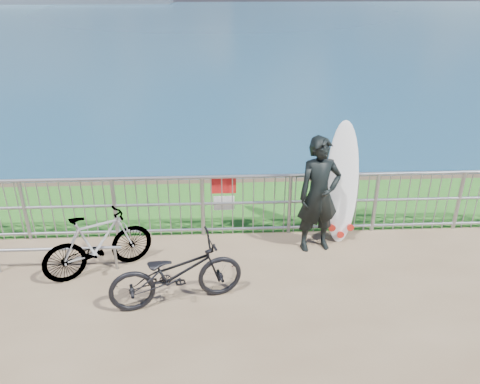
{
  "coord_description": "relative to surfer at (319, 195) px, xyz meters",
  "views": [
    {
      "loc": [
        -0.22,
        -5.58,
        4.17
      ],
      "look_at": [
        0.12,
        1.2,
        1.0
      ],
      "focal_mm": 35.0,
      "sensor_mm": 36.0,
      "label": 1
    }
  ],
  "objects": [
    {
      "name": "grass_strip",
      "position": [
        -1.38,
        1.61,
        -0.96
      ],
      "size": [
        120.0,
        120.0,
        0.0
      ],
      "primitive_type": "plane",
      "color": "#1F5E19",
      "rests_on": "ground"
    },
    {
      "name": "seascape",
      "position": [
        -45.13,
        146.4,
        -5.0
      ],
      "size": [
        260.0,
        260.0,
        5.0
      ],
      "color": "brown",
      "rests_on": "ground"
    },
    {
      "name": "railing",
      "position": [
        -1.36,
        0.51,
        -0.39
      ],
      "size": [
        10.06,
        0.1,
        1.13
      ],
      "color": "gray",
      "rests_on": "ground"
    },
    {
      "name": "surfer",
      "position": [
        0.0,
        0.0,
        0.0
      ],
      "size": [
        0.78,
        0.59,
        1.94
      ],
      "primitive_type": "imported",
      "rotation": [
        0.0,
        0.0,
        0.2
      ],
      "color": "black",
      "rests_on": "ground"
    },
    {
      "name": "surfboard",
      "position": [
        0.45,
        0.32,
        -0.02
      ],
      "size": [
        0.58,
        0.53,
        2.06
      ],
      "color": "white",
      "rests_on": "ground"
    },
    {
      "name": "bicycle_near",
      "position": [
        -2.2,
        -1.33,
        -0.49
      ],
      "size": [
        1.94,
        1.07,
        0.97
      ],
      "primitive_type": "imported",
      "rotation": [
        0.0,
        0.0,
        1.82
      ],
      "color": "black",
      "rests_on": "ground"
    },
    {
      "name": "bicycle_far",
      "position": [
        -3.43,
        -0.53,
        -0.47
      ],
      "size": [
        1.69,
        1.2,
        1.0
      ],
      "primitive_type": "imported",
      "rotation": [
        0.0,
        0.0,
        2.06
      ],
      "color": "black",
      "rests_on": "ground"
    },
    {
      "name": "bike_rack",
      "position": [
        -4.1,
        -0.48,
        -0.63
      ],
      "size": [
        1.99,
        0.05,
        0.41
      ],
      "color": "gray",
      "rests_on": "ground"
    }
  ]
}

